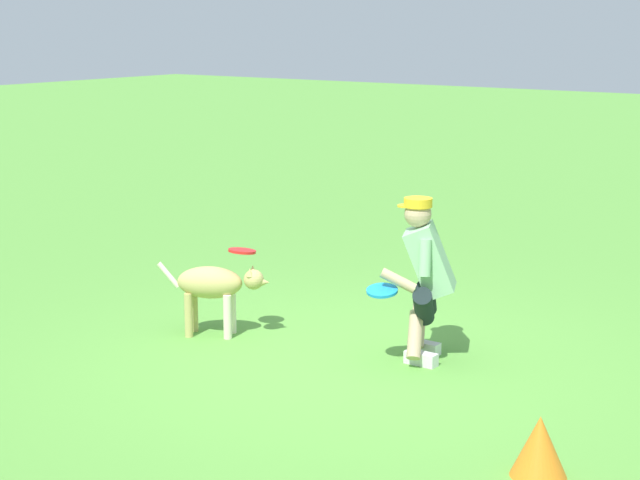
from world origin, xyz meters
TOP-DOWN VIEW (x-y plane):
  - ground_plane at (0.00, 0.00)m, footprint 60.00×60.00m
  - person at (-0.48, -0.53)m, footprint 0.51×0.70m
  - dog at (1.27, -0.05)m, footprint 0.90×0.52m
  - frisbee_flying at (1.09, -0.20)m, footprint 0.33×0.33m
  - frisbee_held at (-0.31, -0.19)m, footprint 0.33×0.33m
  - training_cone at (-2.11, 0.93)m, footprint 0.34×0.34m

SIDE VIEW (x-z plane):
  - ground_plane at x=0.00m, z-range 0.00..0.00m
  - training_cone at x=-2.11m, z-range 0.00..0.38m
  - dog at x=1.27m, z-range 0.12..0.74m
  - frisbee_held at x=-0.31m, z-range 0.57..0.65m
  - person at x=-0.48m, z-range 0.05..1.34m
  - frisbee_flying at x=1.09m, z-range 0.70..0.76m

